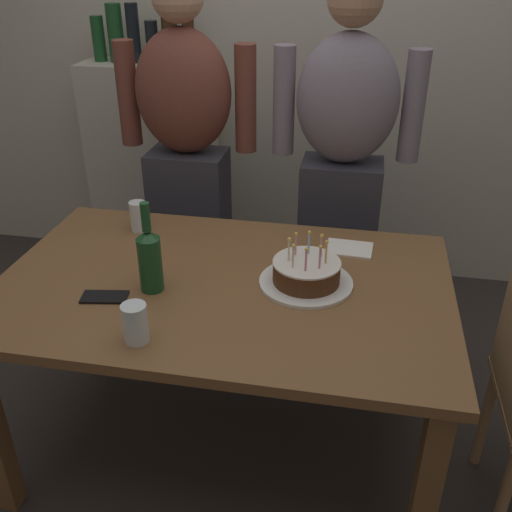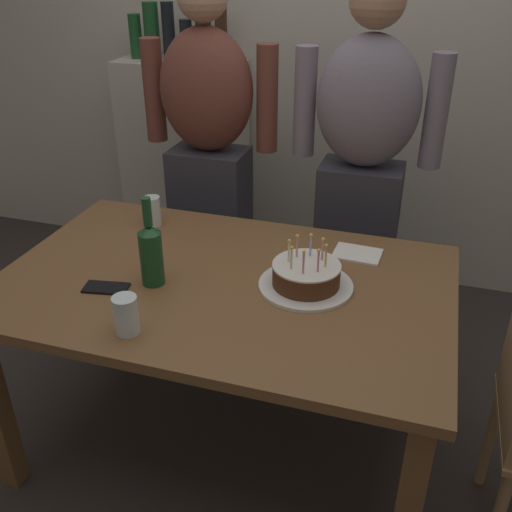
{
  "view_description": "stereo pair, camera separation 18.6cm",
  "coord_description": "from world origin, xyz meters",
  "px_view_note": "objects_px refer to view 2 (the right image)",
  "views": [
    {
      "loc": [
        0.42,
        -1.59,
        1.73
      ],
      "look_at": [
        0.11,
        0.01,
        0.84
      ],
      "focal_mm": 40.57,
      "sensor_mm": 36.0,
      "label": 1
    },
    {
      "loc": [
        0.6,
        -1.55,
        1.73
      ],
      "look_at": [
        0.11,
        0.01,
        0.84
      ],
      "focal_mm": 40.57,
      "sensor_mm": 36.0,
      "label": 2
    }
  ],
  "objects_px": {
    "napkin_stack": "(357,254)",
    "person_man_bearded": "(209,160)",
    "birthday_cake": "(306,277)",
    "water_glass_far": "(126,315)",
    "cell_phone": "(106,288)",
    "wine_bottle": "(151,252)",
    "person_woman_cardigan": "(362,176)",
    "water_glass_near": "(153,211)"
  },
  "relations": [
    {
      "from": "water_glass_near",
      "to": "napkin_stack",
      "type": "height_order",
      "value": "water_glass_near"
    },
    {
      "from": "person_man_bearded",
      "to": "person_woman_cardigan",
      "type": "xyz_separation_m",
      "value": [
        0.68,
        0.0,
        0.0
      ]
    },
    {
      "from": "wine_bottle",
      "to": "cell_phone",
      "type": "distance_m",
      "value": 0.19
    },
    {
      "from": "water_glass_far",
      "to": "cell_phone",
      "type": "relative_size",
      "value": 0.81
    },
    {
      "from": "water_glass_near",
      "to": "person_man_bearded",
      "type": "height_order",
      "value": "person_man_bearded"
    },
    {
      "from": "person_man_bearded",
      "to": "person_woman_cardigan",
      "type": "height_order",
      "value": "same"
    },
    {
      "from": "cell_phone",
      "to": "person_woman_cardigan",
      "type": "relative_size",
      "value": 0.09
    },
    {
      "from": "water_glass_far",
      "to": "wine_bottle",
      "type": "distance_m",
      "value": 0.28
    },
    {
      "from": "birthday_cake",
      "to": "wine_bottle",
      "type": "bearing_deg",
      "value": -165.74
    },
    {
      "from": "birthday_cake",
      "to": "wine_bottle",
      "type": "height_order",
      "value": "wine_bottle"
    },
    {
      "from": "birthday_cake",
      "to": "napkin_stack",
      "type": "distance_m",
      "value": 0.3
    },
    {
      "from": "birthday_cake",
      "to": "water_glass_far",
      "type": "bearing_deg",
      "value": -137.87
    },
    {
      "from": "birthday_cake",
      "to": "water_glass_far",
      "type": "height_order",
      "value": "birthday_cake"
    },
    {
      "from": "napkin_stack",
      "to": "person_man_bearded",
      "type": "xyz_separation_m",
      "value": [
        -0.74,
        0.44,
        0.13
      ]
    },
    {
      "from": "water_glass_far",
      "to": "napkin_stack",
      "type": "bearing_deg",
      "value": 49.73
    },
    {
      "from": "water_glass_near",
      "to": "person_man_bearded",
      "type": "relative_size",
      "value": 0.07
    },
    {
      "from": "water_glass_near",
      "to": "birthday_cake",
      "type": "bearing_deg",
      "value": -22.37
    },
    {
      "from": "water_glass_far",
      "to": "cell_phone",
      "type": "xyz_separation_m",
      "value": [
        -0.18,
        0.19,
        -0.05
      ]
    },
    {
      "from": "birthday_cake",
      "to": "napkin_stack",
      "type": "height_order",
      "value": "birthday_cake"
    },
    {
      "from": "person_man_bearded",
      "to": "cell_phone",
      "type": "bearing_deg",
      "value": 89.83
    },
    {
      "from": "person_woman_cardigan",
      "to": "wine_bottle",
      "type": "bearing_deg",
      "value": 56.57
    },
    {
      "from": "wine_bottle",
      "to": "person_woman_cardigan",
      "type": "height_order",
      "value": "person_woman_cardigan"
    },
    {
      "from": "cell_phone",
      "to": "birthday_cake",
      "type": "bearing_deg",
      "value": 8.69
    },
    {
      "from": "cell_phone",
      "to": "napkin_stack",
      "type": "height_order",
      "value": "same"
    },
    {
      "from": "person_man_bearded",
      "to": "person_woman_cardigan",
      "type": "bearing_deg",
      "value": -180.0
    },
    {
      "from": "person_man_bearded",
      "to": "person_woman_cardigan",
      "type": "relative_size",
      "value": 1.0
    },
    {
      "from": "water_glass_near",
      "to": "water_glass_far",
      "type": "xyz_separation_m",
      "value": [
        0.25,
        -0.68,
        -0.0
      ]
    },
    {
      "from": "birthday_cake",
      "to": "wine_bottle",
      "type": "xyz_separation_m",
      "value": [
        -0.49,
        -0.12,
        0.08
      ]
    },
    {
      "from": "water_glass_far",
      "to": "person_man_bearded",
      "type": "xyz_separation_m",
      "value": [
        -0.18,
        1.11,
        0.08
      ]
    },
    {
      "from": "napkin_stack",
      "to": "birthday_cake",
      "type": "bearing_deg",
      "value": -115.28
    },
    {
      "from": "water_glass_near",
      "to": "person_woman_cardigan",
      "type": "relative_size",
      "value": 0.07
    },
    {
      "from": "water_glass_far",
      "to": "wine_bottle",
      "type": "relative_size",
      "value": 0.38
    },
    {
      "from": "water_glass_near",
      "to": "wine_bottle",
      "type": "bearing_deg",
      "value": -63.81
    },
    {
      "from": "birthday_cake",
      "to": "water_glass_near",
      "type": "xyz_separation_m",
      "value": [
        -0.69,
        0.28,
        0.02
      ]
    },
    {
      "from": "cell_phone",
      "to": "napkin_stack",
      "type": "xyz_separation_m",
      "value": [
        0.74,
        0.48,
        0.0
      ]
    },
    {
      "from": "water_glass_far",
      "to": "napkin_stack",
      "type": "distance_m",
      "value": 0.87
    },
    {
      "from": "cell_phone",
      "to": "person_woman_cardigan",
      "type": "xyz_separation_m",
      "value": [
        0.68,
        0.92,
        0.13
      ]
    },
    {
      "from": "person_man_bearded",
      "to": "wine_bottle",
      "type": "bearing_deg",
      "value": 98.69
    },
    {
      "from": "water_glass_near",
      "to": "person_man_bearded",
      "type": "bearing_deg",
      "value": 80.63
    },
    {
      "from": "wine_bottle",
      "to": "napkin_stack",
      "type": "xyz_separation_m",
      "value": [
        0.61,
        0.39,
        -0.11
      ]
    },
    {
      "from": "water_glass_near",
      "to": "person_man_bearded",
      "type": "xyz_separation_m",
      "value": [
        0.07,
        0.43,
        0.07
      ]
    },
    {
      "from": "cell_phone",
      "to": "person_man_bearded",
      "type": "bearing_deg",
      "value": 80.12
    }
  ]
}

